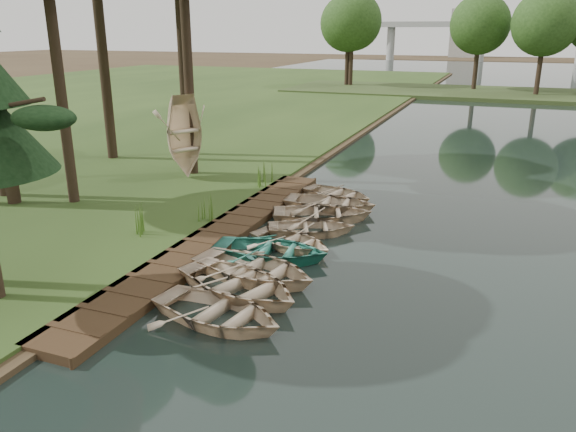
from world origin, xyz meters
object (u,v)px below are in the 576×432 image
(rowboat_1, at_px, (239,281))
(rowboat_2, at_px, (254,266))
(boardwalk, at_px, (219,236))
(stored_rowboat, at_px, (186,169))
(rowboat_0, at_px, (218,309))

(rowboat_1, xyz_separation_m, rowboat_2, (-0.04, 1.06, -0.00))
(boardwalk, relative_size, rowboat_1, 4.14)
(boardwalk, distance_m, stored_rowboat, 7.80)
(stored_rowboat, bearing_deg, rowboat_0, -118.36)
(boardwalk, xyz_separation_m, rowboat_0, (2.68, -5.12, 0.26))
(rowboat_1, relative_size, stored_rowboat, 1.02)
(boardwalk, relative_size, rowboat_2, 4.19)
(rowboat_1, distance_m, rowboat_2, 1.07)
(boardwalk, bearing_deg, rowboat_0, -62.33)
(rowboat_0, bearing_deg, rowboat_2, 14.88)
(stored_rowboat, bearing_deg, boardwalk, -113.52)
(rowboat_1, bearing_deg, boardwalk, 54.34)
(rowboat_1, height_order, rowboat_2, rowboat_1)
(boardwalk, height_order, stored_rowboat, stored_rowboat)
(rowboat_0, distance_m, stored_rowboat, 13.50)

